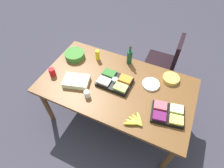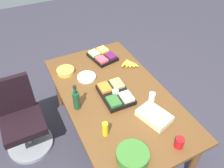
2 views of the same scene
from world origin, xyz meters
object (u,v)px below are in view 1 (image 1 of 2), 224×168
at_px(red_solo_cup, 52,72).
at_px(banana_bunch, 135,121).
at_px(office_chair, 162,66).
at_px(veggie_tray, 115,81).
at_px(paper_cup, 87,94).
at_px(fruit_platter, 168,114).
at_px(wine_bottle, 130,57).
at_px(chip_bowl, 171,79).
at_px(mustard_bottle, 98,55).
at_px(conference_table, 116,88).
at_px(paper_plate_stack, 151,84).
at_px(salad_bowl, 75,55).
at_px(sheet_cake, 76,81).

bearing_deg(red_solo_cup, banana_bunch, 170.75).
distance_m(office_chair, veggie_tray, 1.20).
relative_size(office_chair, paper_cup, 10.63).
relative_size(fruit_platter, wine_bottle, 1.36).
bearing_deg(chip_bowl, red_solo_cup, 21.45).
bearing_deg(mustard_bottle, conference_table, 143.25).
bearing_deg(fruit_platter, paper_plate_stack, -49.25).
relative_size(conference_table, chip_bowl, 9.16).
xyz_separation_m(red_solo_cup, salad_bowl, (-0.08, -0.42, -0.01)).
bearing_deg(wine_bottle, conference_table, 89.96).
bearing_deg(veggie_tray, banana_bunch, 136.04).
height_order(red_solo_cup, salad_bowl, red_solo_cup).
bearing_deg(banana_bunch, sheet_cake, -13.70).
bearing_deg(salad_bowl, paper_cup, 133.68).
distance_m(wine_bottle, paper_cup, 0.80).
bearing_deg(mustard_bottle, paper_cup, 106.55).
distance_m(conference_table, salad_bowl, 0.80).
relative_size(red_solo_cup, paper_cup, 1.22).
xyz_separation_m(office_chair, paper_plate_stack, (0.02, 0.84, 0.43)).
bearing_deg(banana_bunch, wine_bottle, -64.52).
distance_m(red_solo_cup, paper_plate_stack, 1.30).
bearing_deg(office_chair, sheet_cake, 53.46).
height_order(sheet_cake, fruit_platter, fruit_platter).
distance_m(office_chair, wine_bottle, 0.89).
bearing_deg(salad_bowl, office_chair, -146.00).
relative_size(sheet_cake, veggie_tray, 0.75).
bearing_deg(paper_plate_stack, wine_bottle, -33.16).
height_order(sheet_cake, wine_bottle, wine_bottle).
relative_size(salad_bowl, paper_plate_stack, 1.28).
relative_size(wine_bottle, mustard_bottle, 1.90).
height_order(conference_table, office_chair, office_chair).
bearing_deg(paper_cup, paper_plate_stack, -142.76).
bearing_deg(paper_cup, conference_table, -128.29).
relative_size(chip_bowl, wine_bottle, 0.72).
relative_size(wine_bottle, veggie_tray, 0.70).
bearing_deg(mustard_bottle, office_chair, -140.96).
relative_size(office_chair, mustard_bottle, 6.11).
bearing_deg(paper_cup, sheet_cake, -28.90).
distance_m(mustard_bottle, salad_bowl, 0.34).
bearing_deg(paper_plate_stack, veggie_tray, 21.13).
distance_m(paper_cup, paper_plate_stack, 0.82).
relative_size(mustard_bottle, paper_cup, 1.74).
bearing_deg(fruit_platter, red_solo_cup, 1.30).
xyz_separation_m(fruit_platter, paper_cup, (0.95, 0.15, 0.01)).
distance_m(chip_bowl, banana_bunch, 0.80).
xyz_separation_m(mustard_bottle, salad_bowl, (0.32, 0.10, -0.04)).
bearing_deg(fruit_platter, conference_table, -13.21).
distance_m(fruit_platter, banana_bunch, 0.38).
bearing_deg(banana_bunch, paper_cup, -7.72).
relative_size(red_solo_cup, banana_bunch, 0.50).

